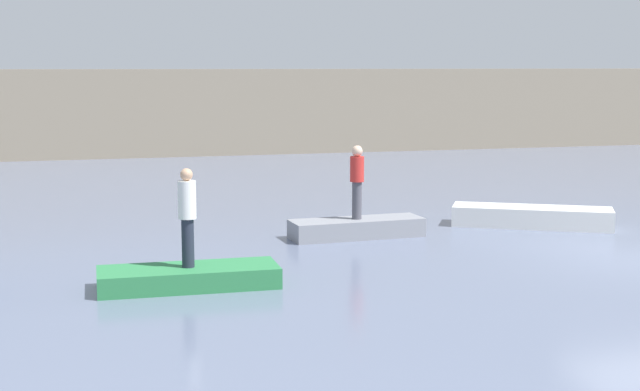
{
  "coord_description": "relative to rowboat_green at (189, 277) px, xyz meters",
  "views": [
    {
      "loc": [
        -10.97,
        -15.46,
        3.91
      ],
      "look_at": [
        -5.62,
        3.93,
        0.99
      ],
      "focal_mm": 50.45,
      "sensor_mm": 36.0,
      "label": 1
    }
  ],
  "objects": [
    {
      "name": "ground_plane",
      "position": [
        9.08,
        -0.17,
        -0.18
      ],
      "size": [
        120.0,
        120.0,
        0.0
      ],
      "primitive_type": "plane",
      "color": "slate"
    },
    {
      "name": "embankment_wall",
      "position": [
        9.08,
        23.71,
        1.7
      ],
      "size": [
        80.0,
        1.2,
        3.76
      ],
      "primitive_type": "cube",
      "color": "gray",
      "rests_on": "ground_plane"
    },
    {
      "name": "rowboat_green",
      "position": [
        0.0,
        0.0,
        0.0
      ],
      "size": [
        3.2,
        1.19,
        0.37
      ],
      "primitive_type": "cube",
      "rotation": [
        0.0,
        0.0,
        -0.02
      ],
      "color": "#2D7F47",
      "rests_on": "ground_plane"
    },
    {
      "name": "rowboat_grey",
      "position": [
        4.32,
        3.7,
        0.03
      ],
      "size": [
        3.12,
        1.09,
        0.43
      ],
      "primitive_type": "cube",
      "rotation": [
        0.0,
        0.0,
        0.05
      ],
      "color": "gray",
      "rests_on": "ground_plane"
    },
    {
      "name": "rowboat_white",
      "position": [
        8.87,
        3.86,
        0.06
      ],
      "size": [
        3.83,
        2.73,
        0.49
      ],
      "primitive_type": "cube",
      "rotation": [
        0.0,
        0.0,
        -0.5
      ],
      "color": "white",
      "rests_on": "ground_plane"
    },
    {
      "name": "person_white_shirt",
      "position": [
        0.0,
        0.0,
        1.16
      ],
      "size": [
        0.32,
        0.32,
        1.76
      ],
      "color": "#232838",
      "rests_on": "rowboat_green"
    },
    {
      "name": "person_red_shirt",
      "position": [
        4.32,
        3.7,
        1.19
      ],
      "size": [
        0.32,
        0.32,
        1.69
      ],
      "color": "#4C4C56",
      "rests_on": "rowboat_grey"
    }
  ]
}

